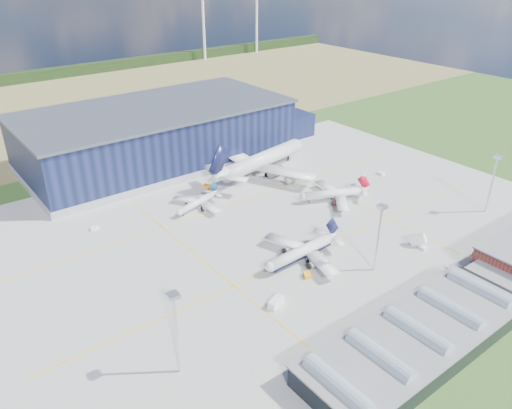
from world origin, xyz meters
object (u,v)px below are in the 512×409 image
at_px(airstair, 417,242).
at_px(car_a, 397,311).
at_px(light_mast_center, 379,227).
at_px(airliner_regional, 196,200).
at_px(car_b, 380,323).
at_px(light_mast_east, 494,175).
at_px(airliner_red, 332,190).
at_px(light_mast_west, 175,321).
at_px(airliner_widebody, 262,152).
at_px(gse_cart_b, 95,228).
at_px(gse_tug_b, 307,275).
at_px(gse_van_c, 454,269).
at_px(hangar, 162,136).
at_px(gse_van_a, 276,302).
at_px(gse_cart_a, 381,174).
at_px(gse_tug_c, 207,186).
at_px(airliner_navy, 301,247).

distance_m(airstair, car_a, 38.81).
distance_m(light_mast_center, car_a, 25.91).
distance_m(airliner_regional, car_b, 88.14).
xyz_separation_m(light_mast_east, airliner_red, (-40.58, 42.84, -10.49)).
distance_m(light_mast_west, airliner_widebody, 121.82).
distance_m(light_mast_east, airstair, 44.50).
distance_m(gse_cart_b, car_b, 104.87).
bearing_deg(car_b, gse_tug_b, -18.70).
height_order(light_mast_east, car_a, light_mast_east).
height_order(gse_van_c, car_b, gse_van_c).
relative_size(light_mast_east, airliner_widebody, 0.38).
bearing_deg(gse_van_c, light_mast_east, -55.21).
xyz_separation_m(hangar, gse_cart_b, (-52.97, -46.42, -11.02)).
bearing_deg(gse_van_a, car_b, -162.60).
xyz_separation_m(gse_cart_a, car_b, (-79.55, -65.63, -0.13)).
height_order(airliner_regional, gse_cart_b, airliner_regional).
relative_size(light_mast_west, gse_van_a, 4.24).
bearing_deg(gse_van_a, gse_cart_b, -0.69).
xyz_separation_m(airliner_red, gse_van_c, (-5.70, -58.84, -3.82)).
height_order(airliner_red, gse_van_a, airliner_red).
relative_size(light_mast_east, car_a, 5.82).
height_order(light_mast_west, light_mast_east, same).
relative_size(gse_cart_a, airstair, 0.60).
relative_size(airliner_red, gse_tug_c, 9.41).
relative_size(light_mast_east, gse_van_c, 4.93).
height_order(airliner_widebody, gse_tug_b, airliner_widebody).
xyz_separation_m(light_mast_west, airstair, (92.69, 0.54, -13.78)).
height_order(airliner_navy, car_a, airliner_navy).
xyz_separation_m(light_mast_center, gse_van_a, (-35.92, 5.17, -14.25)).
xyz_separation_m(gse_tug_b, gse_van_c, (38.10, -26.02, 0.44)).
xyz_separation_m(light_mast_center, gse_van_c, (18.72, -16.00, -14.31)).
relative_size(hangar, gse_tug_b, 46.39).
bearing_deg(gse_tug_b, airliner_regional, 124.94).
bearing_deg(airliner_red, gse_cart_b, 1.46).
xyz_separation_m(gse_cart_a, gse_cart_b, (-120.89, 30.75, -0.07)).
distance_m(gse_cart_a, gse_tug_c, 78.50).
bearing_deg(gse_van_c, airliner_regional, 41.24).
bearing_deg(airliner_red, gse_tug_b, 61.09).
bearing_deg(light_mast_east, gse_tug_b, 173.22).
xyz_separation_m(gse_tug_c, car_a, (-2.63, -102.17, -0.03)).
distance_m(gse_van_a, airstair, 58.79).
distance_m(gse_cart_a, car_a, 97.51).
height_order(gse_tug_b, airstair, airstair).
bearing_deg(gse_van_a, airliner_widebody, -54.84).
xyz_separation_m(gse_van_c, car_b, (-37.54, -2.00, -0.58)).
relative_size(airliner_red, car_a, 7.66).
bearing_deg(light_mast_west, light_mast_center, 0.00).
relative_size(light_mast_east, airstair, 4.45).
relative_size(airliner_regional, airstair, 4.66).
relative_size(gse_tug_b, airstair, 0.60).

